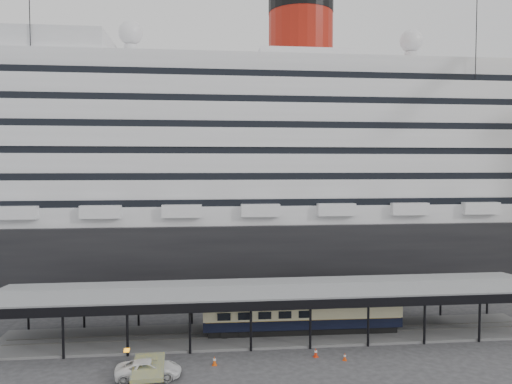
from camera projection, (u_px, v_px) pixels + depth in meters
ground at (282, 353)px, 47.11m from camera, size 200.00×200.00×0.00m
cruise_ship at (250, 162)px, 77.92m from camera, size 130.00×30.00×43.90m
platform_canopy at (275, 313)px, 51.95m from camera, size 56.00×9.18×5.30m
port_truck at (149, 369)px, 41.53m from camera, size 5.54×2.75×1.51m
pullman_carriage at (302, 311)px, 52.27m from camera, size 20.76×3.10×20.34m
traffic_cone_left at (215, 361)px, 44.27m from camera, size 0.46×0.46×0.83m
traffic_cone_mid at (345, 357)px, 45.38m from camera, size 0.48×0.48×0.70m
traffic_cone_right at (316, 352)px, 46.19m from camera, size 0.53×0.53×0.85m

